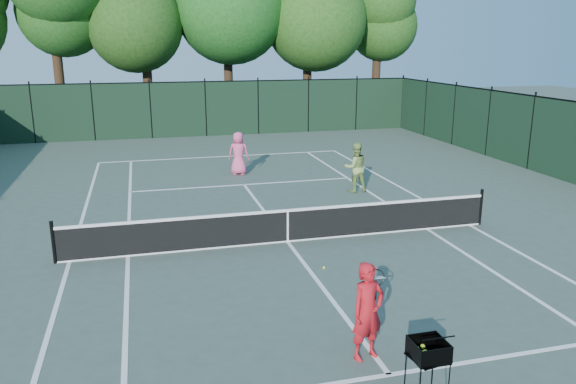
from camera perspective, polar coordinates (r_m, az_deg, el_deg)
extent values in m
plane|color=#425045|center=(15.03, -0.04, -5.08)|extent=(90.00, 90.00, 0.00)
cube|color=white|center=(14.72, -21.31, -6.60)|extent=(0.10, 23.77, 0.01)
cube|color=white|center=(17.19, 17.96, -3.22)|extent=(0.10, 23.77, 0.01)
cube|color=white|center=(14.61, -15.95, -6.30)|extent=(0.10, 23.77, 0.01)
cube|color=white|center=(16.51, 13.94, -3.67)|extent=(0.10, 23.77, 0.01)
cube|color=white|center=(26.30, -6.67, 3.61)|extent=(10.97, 0.10, 0.01)
cube|color=white|center=(9.60, 10.24, -17.79)|extent=(8.23, 0.10, 0.01)
cube|color=white|center=(21.02, -4.49, 0.76)|extent=(8.23, 0.10, 0.01)
cube|color=white|center=(15.03, -0.04, -5.07)|extent=(0.10, 12.80, 0.01)
cube|color=black|center=(14.88, -0.04, -3.44)|extent=(11.60, 0.03, 0.85)
cube|color=white|center=(14.76, -0.04, -1.89)|extent=(11.60, 0.05, 0.07)
cube|color=white|center=(15.03, -0.04, -5.01)|extent=(11.60, 0.05, 0.04)
cube|color=white|center=(14.88, -0.04, -3.44)|extent=(0.05, 0.04, 0.91)
cylinder|color=black|center=(14.59, -22.74, -4.74)|extent=(0.09, 0.09, 1.06)
cylinder|color=black|center=(17.21, 18.99, -1.45)|extent=(0.09, 0.09, 1.06)
cube|color=black|center=(32.06, -8.35, 8.31)|extent=(24.00, 0.05, 3.00)
cylinder|color=black|center=(36.03, -22.10, 9.55)|extent=(0.56, 0.56, 4.80)
cylinder|color=black|center=(35.58, -13.99, 9.74)|extent=(0.56, 0.56, 4.30)
cylinder|color=black|center=(36.48, -6.05, 10.76)|extent=(0.56, 0.56, 5.00)
cylinder|color=black|center=(36.92, 1.95, 10.57)|extent=(0.56, 0.56, 4.60)
cylinder|color=black|center=(39.12, 8.89, 10.51)|extent=(0.56, 0.56, 4.40)
ellipsoid|color=#1C4614|center=(39.09, 9.23, 18.62)|extent=(5.80, 5.80, 8.99)
imported|color=red|center=(9.59, 8.10, -11.92)|extent=(0.70, 0.56, 1.70)
cylinder|color=black|center=(10.05, 8.92, -10.00)|extent=(0.03, 0.03, 0.30)
torus|color=black|center=(9.94, 8.98, -8.59)|extent=(0.30, 0.10, 0.30)
imported|color=#EA5286|center=(22.54, -5.04, 3.95)|extent=(0.98, 0.81, 1.72)
imported|color=#8DAA55|center=(19.94, 6.86, 2.50)|extent=(0.86, 0.67, 1.76)
cylinder|color=black|center=(9.08, 11.82, -17.48)|extent=(0.02, 0.02, 0.68)
cylinder|color=black|center=(9.27, 14.50, -16.90)|extent=(0.02, 0.02, 0.68)
cube|color=black|center=(8.76, 14.09, -15.26)|extent=(0.58, 0.58, 0.28)
sphere|color=#B2CF2A|center=(8.80, 14.06, -15.74)|extent=(0.07, 0.07, 0.07)
sphere|color=#B2CF2A|center=(8.80, 14.06, -15.74)|extent=(0.07, 0.07, 0.07)
sphere|color=#B2CF2A|center=(8.80, 14.06, -15.74)|extent=(0.07, 0.07, 0.07)
sphere|color=#B2CF2A|center=(8.80, 14.06, -15.74)|extent=(0.07, 0.07, 0.07)
sphere|color=#B2CF2A|center=(8.80, 14.06, -15.74)|extent=(0.07, 0.07, 0.07)
sphere|color=#B2CF2A|center=(8.80, 14.06, -15.74)|extent=(0.07, 0.07, 0.07)
sphere|color=#B2CF2A|center=(8.80, 14.06, -15.74)|extent=(0.07, 0.07, 0.07)
sphere|color=#B2CF2A|center=(8.80, 14.06, -15.74)|extent=(0.07, 0.07, 0.07)
sphere|color=#B2CF2A|center=(8.80, 14.06, -15.74)|extent=(0.07, 0.07, 0.07)
sphere|color=#B2CF2A|center=(8.80, 14.06, -15.74)|extent=(0.07, 0.07, 0.07)
sphere|color=#B2CF2A|center=(8.80, 14.06, -15.74)|extent=(0.07, 0.07, 0.07)
sphere|color=#B2CF2A|center=(8.80, 14.06, -15.74)|extent=(0.07, 0.07, 0.07)
sphere|color=#B2CF2A|center=(8.80, 14.06, -15.74)|extent=(0.07, 0.07, 0.07)
sphere|color=#B2CF2A|center=(8.80, 14.06, -15.74)|extent=(0.07, 0.07, 0.07)
sphere|color=#B2CF2A|center=(8.80, 14.06, -15.74)|extent=(0.07, 0.07, 0.07)
sphere|color=#D2ED30|center=(13.33, 3.68, -7.67)|extent=(0.07, 0.07, 0.07)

